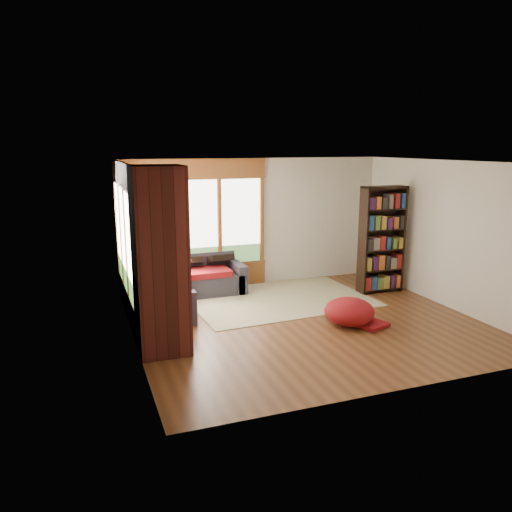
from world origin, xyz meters
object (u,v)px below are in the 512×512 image
object	(u,v)px
sectional_sofa	(169,289)
area_rug	(276,297)
bookshelf	(382,240)
dog_brindle	(163,273)
dog_tan	(169,265)
brick_chimney	(160,261)
pouf	(349,311)

from	to	relation	value
sectional_sofa	area_rug	bearing A→B (deg)	-3.84
bookshelf	dog_brindle	size ratio (longest dim) A/B	2.40
sectional_sofa	dog_tan	xyz separation A→B (m)	(0.00, -0.12, 0.46)
sectional_sofa	area_rug	world-z (taller)	sectional_sofa
brick_chimney	dog_brindle	world-z (taller)	brick_chimney
pouf	dog_brindle	world-z (taller)	dog_brindle
sectional_sofa	pouf	world-z (taller)	sectional_sofa
sectional_sofa	pouf	distance (m)	3.27
brick_chimney	bookshelf	distance (m)	4.77
pouf	dog_tan	size ratio (longest dim) A/B	0.91
pouf	dog_tan	xyz separation A→B (m)	(-2.56, 1.91, 0.54)
bookshelf	dog_brindle	distance (m)	4.28
sectional_sofa	dog_brindle	size ratio (longest dim) A/B	2.52
dog_tan	dog_brindle	distance (m)	0.51
dog_tan	area_rug	bearing A→B (deg)	-13.00
bookshelf	dog_brindle	world-z (taller)	bookshelf
dog_brindle	bookshelf	bearing A→B (deg)	-105.16
pouf	brick_chimney	bearing A→B (deg)	-179.66
bookshelf	dog_tan	world-z (taller)	bookshelf
brick_chimney	bookshelf	world-z (taller)	brick_chimney
brick_chimney	pouf	size ratio (longest dim) A/B	3.20
sectional_sofa	dog_tan	size ratio (longest dim) A/B	2.46
sectional_sofa	dog_tan	distance (m)	0.48
bookshelf	pouf	bearing A→B (deg)	-136.79
brick_chimney	area_rug	bearing A→B (deg)	35.91
sectional_sofa	bookshelf	xyz separation A→B (m)	(4.09, -0.59, 0.74)
brick_chimney	dog_tan	bearing A→B (deg)	76.86
dog_tan	dog_brindle	bearing A→B (deg)	-119.62
area_rug	dog_tan	bearing A→B (deg)	175.77
sectional_sofa	dog_brindle	xyz separation A→B (m)	(-0.18, -0.60, 0.45)
area_rug	dog_tan	xyz separation A→B (m)	(-2.00, 0.15, 0.76)
brick_chimney	bookshelf	size ratio (longest dim) A/B	1.24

